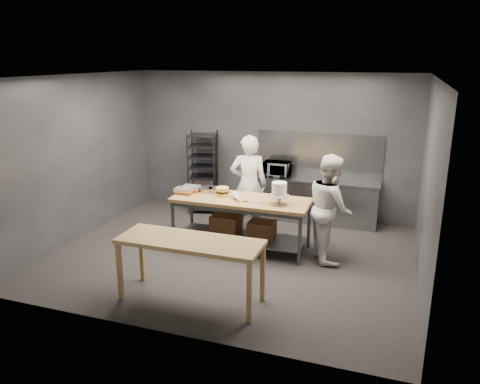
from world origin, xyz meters
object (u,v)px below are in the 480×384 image
object	(u,v)px
speed_rack	(203,173)
layer_cake	(222,192)
work_table	(241,217)
near_counter	(190,246)
microwave	(277,169)
frosted_cake_stand	(279,191)
chef_behind	(249,185)
chef_right	(330,208)

from	to	relation	value
speed_rack	layer_cake	world-z (taller)	speed_rack
speed_rack	work_table	bearing A→B (deg)	-49.67
near_counter	speed_rack	bearing A→B (deg)	110.88
work_table	microwave	distance (m)	1.88
frosted_cake_stand	work_table	bearing A→B (deg)	168.90
speed_rack	chef_behind	xyz separation A→B (m)	(1.37, -0.99, 0.10)
work_table	frosted_cake_stand	size ratio (longest dim) A/B	6.29
chef_right	layer_cake	xyz separation A→B (m)	(-1.89, -0.03, 0.10)
chef_behind	chef_right	bearing A→B (deg)	138.78
chef_right	layer_cake	size ratio (longest dim) A/B	7.89
work_table	chef_behind	world-z (taller)	chef_behind
work_table	microwave	world-z (taller)	microwave
speed_rack	frosted_cake_stand	size ratio (longest dim) A/B	4.59
speed_rack	chef_behind	size ratio (longest dim) A/B	0.92
chef_right	near_counter	bearing A→B (deg)	117.78
near_counter	microwave	bearing A→B (deg)	86.89
chef_right	frosted_cake_stand	world-z (taller)	chef_right
work_table	layer_cake	xyz separation A→B (m)	(-0.35, 0.01, 0.43)
frosted_cake_stand	speed_rack	bearing A→B (deg)	139.47
near_counter	layer_cake	xyz separation A→B (m)	(-0.30, 2.01, 0.19)
work_table	microwave	size ratio (longest dim) A/B	4.43
work_table	near_counter	distance (m)	2.02
near_counter	frosted_cake_stand	world-z (taller)	frosted_cake_stand
chef_behind	frosted_cake_stand	world-z (taller)	chef_behind
work_table	frosted_cake_stand	bearing A→B (deg)	-11.10
near_counter	frosted_cake_stand	bearing A→B (deg)	67.76
chef_right	microwave	world-z (taller)	chef_right
near_counter	speed_rack	xyz separation A→B (m)	(-1.43, 3.74, 0.04)
work_table	frosted_cake_stand	distance (m)	0.94
frosted_cake_stand	layer_cake	size ratio (longest dim) A/B	1.68
chef_behind	frosted_cake_stand	bearing A→B (deg)	115.03
work_table	speed_rack	bearing A→B (deg)	130.33
work_table	speed_rack	world-z (taller)	speed_rack
chef_right	work_table	bearing A→B (deg)	66.84
chef_behind	layer_cake	distance (m)	0.78
chef_right	frosted_cake_stand	bearing A→B (deg)	77.51
work_table	chef_right	distance (m)	1.58
work_table	layer_cake	size ratio (longest dim) A/B	10.58
microwave	chef_right	bearing A→B (deg)	-52.19
chef_behind	chef_right	world-z (taller)	chef_behind
chef_right	microwave	bearing A→B (deg)	13.49
work_table	near_counter	world-z (taller)	work_table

